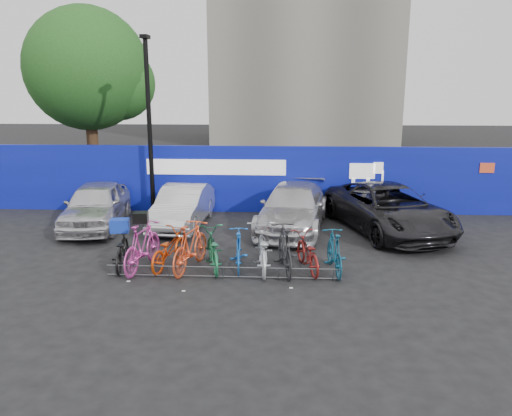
# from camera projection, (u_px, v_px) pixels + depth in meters

# --- Properties ---
(ground) EXTENTS (100.00, 100.00, 0.00)m
(ground) POSITION_uv_depth(u_px,v_px,m) (226.00, 270.00, 12.44)
(ground) COLOR black
(ground) RESTS_ON ground
(hoarding) EXTENTS (22.00, 0.18, 2.40)m
(hoarding) POSITION_uv_depth(u_px,v_px,m) (244.00, 179.00, 17.98)
(hoarding) COLOR #0A1491
(hoarding) RESTS_ON ground
(tree) EXTENTS (5.40, 5.20, 7.80)m
(tree) POSITION_uv_depth(u_px,v_px,m) (93.00, 72.00, 21.35)
(tree) COLOR #382314
(tree) RESTS_ON ground
(lamppost) EXTENTS (0.25, 0.50, 6.11)m
(lamppost) POSITION_uv_depth(u_px,v_px,m) (149.00, 122.00, 17.07)
(lamppost) COLOR black
(lamppost) RESTS_ON ground
(bike_rack) EXTENTS (5.60, 0.03, 0.30)m
(bike_rack) POSITION_uv_depth(u_px,v_px,m) (223.00, 272.00, 11.82)
(bike_rack) COLOR #595B60
(bike_rack) RESTS_ON ground
(car_0) EXTENTS (2.21, 4.42, 1.45)m
(car_0) POSITION_uv_depth(u_px,v_px,m) (96.00, 205.00, 16.12)
(car_0) COLOR silver
(car_0) RESTS_ON ground
(car_1) EXTENTS (1.60, 4.04, 1.31)m
(car_1) POSITION_uv_depth(u_px,v_px,m) (183.00, 206.00, 16.23)
(car_1) COLOR silver
(car_1) RESTS_ON ground
(car_2) EXTENTS (2.67, 5.03, 1.39)m
(car_2) POSITION_uv_depth(u_px,v_px,m) (293.00, 208.00, 15.90)
(car_2) COLOR silver
(car_2) RESTS_ON ground
(car_3) EXTENTS (3.89, 5.79, 1.47)m
(car_3) POSITION_uv_depth(u_px,v_px,m) (388.00, 209.00, 15.57)
(car_3) COLOR black
(car_3) RESTS_ON ground
(bike_0) EXTENTS (0.88, 1.82, 0.92)m
(bike_0) POSITION_uv_depth(u_px,v_px,m) (121.00, 249.00, 12.54)
(bike_0) COLOR black
(bike_0) RESTS_ON ground
(bike_1) EXTENTS (0.91, 2.08, 1.21)m
(bike_1) POSITION_uv_depth(u_px,v_px,m) (142.00, 246.00, 12.33)
(bike_1) COLOR #C73A9B
(bike_1) RESTS_ON ground
(bike_2) EXTENTS (1.07, 1.92, 0.96)m
(bike_2) POSITION_uv_depth(u_px,v_px,m) (169.00, 249.00, 12.52)
(bike_2) COLOR #CC3C09
(bike_2) RESTS_ON ground
(bike_3) EXTENTS (1.04, 2.09, 1.21)m
(bike_3) POSITION_uv_depth(u_px,v_px,m) (190.00, 246.00, 12.30)
(bike_3) COLOR #E64E26
(bike_3) RESTS_ON ground
(bike_4) EXTENTS (1.09, 1.99, 0.99)m
(bike_4) POSITION_uv_depth(u_px,v_px,m) (212.00, 249.00, 12.42)
(bike_4) COLOR #1E6940
(bike_4) RESTS_ON ground
(bike_5) EXTENTS (0.60, 1.71, 1.01)m
(bike_5) POSITION_uv_depth(u_px,v_px,m) (239.00, 249.00, 12.40)
(bike_5) COLOR blue
(bike_5) RESTS_ON ground
(bike_6) EXTENTS (0.89, 2.10, 1.08)m
(bike_6) POSITION_uv_depth(u_px,v_px,m) (262.00, 249.00, 12.31)
(bike_6) COLOR #B5B9BE
(bike_6) RESTS_ON ground
(bike_7) EXTENTS (0.84, 2.03, 1.18)m
(bike_7) POSITION_uv_depth(u_px,v_px,m) (285.00, 249.00, 12.16)
(bike_7) COLOR #252527
(bike_7) RESTS_ON ground
(bike_8) EXTENTS (1.02, 1.86, 0.93)m
(bike_8) POSITION_uv_depth(u_px,v_px,m) (307.00, 252.00, 12.28)
(bike_8) COLOR maroon
(bike_8) RESTS_ON ground
(bike_9) EXTENTS (0.65, 1.79, 1.05)m
(bike_9) POSITION_uv_depth(u_px,v_px,m) (334.00, 252.00, 12.13)
(bike_9) COLOR navy
(bike_9) RESTS_ON ground
(cargo_crate) EXTENTS (0.51, 0.42, 0.32)m
(cargo_crate) POSITION_uv_depth(u_px,v_px,m) (120.00, 225.00, 12.39)
(cargo_crate) COLOR #1331AC
(cargo_crate) RESTS_ON bike_0
(cargo_topcase) EXTENTS (0.39, 0.36, 0.26)m
(cargo_topcase) POSITION_uv_depth(u_px,v_px,m) (141.00, 217.00, 12.16)
(cargo_topcase) COLOR black
(cargo_topcase) RESTS_ON bike_1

